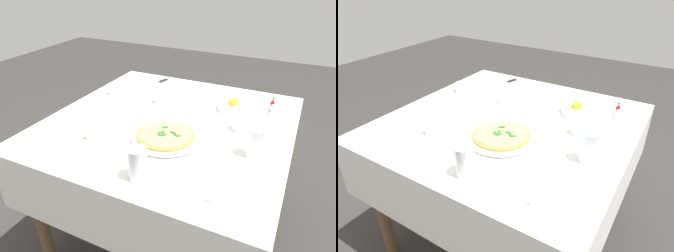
% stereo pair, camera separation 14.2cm
% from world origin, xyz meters
% --- Properties ---
extents(ground_plane, '(8.00, 8.00, 0.00)m').
position_xyz_m(ground_plane, '(0.00, 0.00, 0.00)').
color(ground_plane, '#33302D').
extents(dining_table, '(1.16, 1.16, 0.75)m').
position_xyz_m(dining_table, '(0.00, 0.00, 0.62)').
color(dining_table, white).
rests_on(dining_table, ground_plane).
extents(pizza_plate, '(0.31, 0.31, 0.02)m').
position_xyz_m(pizza_plate, '(0.17, 0.06, 0.76)').
color(pizza_plate, white).
rests_on(pizza_plate, dining_table).
extents(pizza, '(0.26, 0.26, 0.02)m').
position_xyz_m(pizza, '(0.17, 0.06, 0.78)').
color(pizza, '#C68E47').
rests_on(pizza, pizza_plate).
extents(coffee_cup_right_edge, '(0.13, 0.13, 0.06)m').
position_xyz_m(coffee_cup_right_edge, '(-0.17, -0.13, 0.78)').
color(coffee_cup_right_edge, white).
rests_on(coffee_cup_right_edge, dining_table).
extents(coffee_cup_left_edge, '(0.13, 0.13, 0.06)m').
position_xyz_m(coffee_cup_left_edge, '(-0.16, -0.43, 0.78)').
color(coffee_cup_left_edge, white).
rests_on(coffee_cup_left_edge, dining_table).
extents(coffee_cup_far_right, '(0.13, 0.13, 0.07)m').
position_xyz_m(coffee_cup_far_right, '(0.30, -0.24, 0.78)').
color(coffee_cup_far_right, white).
rests_on(coffee_cup_far_right, dining_table).
extents(coffee_cup_near_left, '(0.13, 0.13, 0.06)m').
position_xyz_m(coffee_cup_near_left, '(-0.05, 0.34, 0.78)').
color(coffee_cup_near_left, white).
rests_on(coffee_cup_near_left, dining_table).
extents(water_glass_near_right, '(0.07, 0.07, 0.12)m').
position_xyz_m(water_glass_near_right, '(0.46, 0.08, 0.81)').
color(water_glass_near_right, white).
rests_on(water_glass_near_right, dining_table).
extents(water_glass_back_corner, '(0.07, 0.07, 0.13)m').
position_xyz_m(water_glass_back_corner, '(0.13, 0.44, 0.81)').
color(water_glass_back_corner, white).
rests_on(water_glass_back_corner, dining_table).
extents(napkin_folded, '(0.24, 0.17, 0.02)m').
position_xyz_m(napkin_folded, '(-0.39, -0.27, 0.76)').
color(napkin_folded, white).
rests_on(napkin_folded, dining_table).
extents(dinner_knife, '(0.19, 0.08, 0.01)m').
position_xyz_m(dinner_knife, '(-0.39, -0.27, 0.78)').
color(dinner_knife, silver).
rests_on(dinner_knife, napkin_folded).
extents(citrus_bowl, '(0.15, 0.15, 0.07)m').
position_xyz_m(citrus_bowl, '(-0.26, 0.25, 0.78)').
color(citrus_bowl, white).
rests_on(citrus_bowl, dining_table).
extents(hot_sauce_bottle, '(0.02, 0.02, 0.08)m').
position_xyz_m(hot_sauce_bottle, '(-0.32, 0.44, 0.79)').
color(hot_sauce_bottle, '#B7140F').
rests_on(hot_sauce_bottle, dining_table).
extents(salt_shaker, '(0.03, 0.03, 0.06)m').
position_xyz_m(salt_shaker, '(-0.30, 0.45, 0.78)').
color(salt_shaker, white).
rests_on(salt_shaker, dining_table).
extents(pepper_shaker, '(0.03, 0.03, 0.06)m').
position_xyz_m(pepper_shaker, '(-0.35, 0.43, 0.78)').
color(pepper_shaker, white).
rests_on(pepper_shaker, dining_table).
extents(menu_card, '(0.08, 0.05, 0.06)m').
position_xyz_m(menu_card, '(0.43, 0.39, 0.78)').
color(menu_card, white).
rests_on(menu_card, dining_table).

